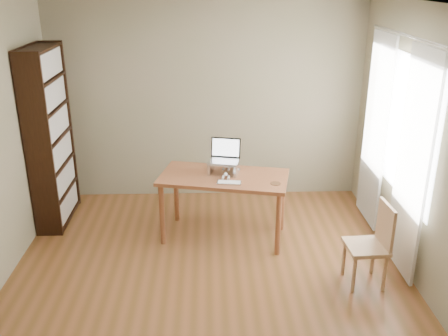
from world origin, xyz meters
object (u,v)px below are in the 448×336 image
at_px(bookshelf, 50,137).
at_px(chair, 373,242).
at_px(keyboard, 229,183).
at_px(cat, 227,167).
at_px(desk, 224,184).
at_px(laptop, 223,155).

xyz_separation_m(bookshelf, chair, (3.40, -1.49, -0.60)).
distance_m(keyboard, cat, 0.33).
xyz_separation_m(desk, laptop, (0.00, 0.14, 0.29)).
distance_m(bookshelf, laptop, 2.05).
bearing_deg(keyboard, desk, 110.39).
height_order(laptop, keyboard, laptop).
bearing_deg(chair, keyboard, 146.87).
distance_m(desk, laptop, 0.32).
distance_m(desk, keyboard, 0.25).
height_order(desk, keyboard, keyboard).
distance_m(bookshelf, desk, 2.11).
height_order(cat, chair, cat).
bearing_deg(bookshelf, keyboard, -19.61).
xyz_separation_m(keyboard, chair, (1.34, -0.76, -0.31)).
bearing_deg(laptop, desk, -77.57).
relative_size(desk, cat, 3.25).
relative_size(laptop, chair, 0.45).
bearing_deg(desk, chair, -22.81).
bearing_deg(laptop, cat, -26.53).
distance_m(keyboard, chair, 1.57).
xyz_separation_m(cat, chair, (1.35, -1.09, -0.36)).
bearing_deg(chair, cat, 137.59).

